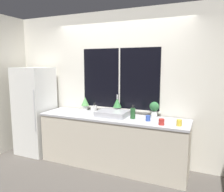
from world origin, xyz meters
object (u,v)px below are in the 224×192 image
at_px(soap_bottle, 95,110).
at_px(mug_blue, 148,118).
at_px(potted_plant_center, 117,104).
at_px(bottle_tall, 133,113).
at_px(potted_plant_left, 85,103).
at_px(mug_yellow, 179,123).
at_px(mug_red, 162,122).
at_px(sink, 113,113).
at_px(potted_plant_right, 154,108).
at_px(refrigerator, 35,111).
at_px(mug_white, 93,110).

bearing_deg(soap_bottle, mug_blue, -1.56).
bearing_deg(potted_plant_center, bottle_tall, -32.52).
height_order(potted_plant_left, mug_yellow, potted_plant_left).
relative_size(soap_bottle, mug_red, 2.37).
xyz_separation_m(sink, potted_plant_center, (-0.01, 0.22, 0.12)).
relative_size(potted_plant_right, bottle_tall, 1.17).
bearing_deg(mug_yellow, potted_plant_right, 140.53).
xyz_separation_m(soap_bottle, bottle_tall, (0.69, 0.02, 0.00)).
bearing_deg(sink, potted_plant_center, 91.56).
bearing_deg(sink, refrigerator, -177.63).
bearing_deg(potted_plant_right, mug_white, -174.34).
xyz_separation_m(potted_plant_left, mug_blue, (1.30, -0.28, -0.11)).
distance_m(potted_plant_right, mug_yellow, 0.59).
bearing_deg(soap_bottle, refrigerator, -178.81).
relative_size(refrigerator, mug_white, 18.97).
height_order(potted_plant_center, mug_blue, potted_plant_center).
relative_size(refrigerator, mug_blue, 19.41).
height_order(sink, soap_bottle, sink).
relative_size(sink, soap_bottle, 2.41).
height_order(potted_plant_right, soap_bottle, potted_plant_right).
bearing_deg(mug_white, potted_plant_center, 14.09).
xyz_separation_m(potted_plant_center, mug_red, (0.88, -0.42, -0.12)).
bearing_deg(soap_bottle, bottle_tall, 1.54).
relative_size(bottle_tall, mug_yellow, 2.43).
bearing_deg(potted_plant_left, potted_plant_center, 0.00).
xyz_separation_m(refrigerator, mug_red, (2.52, -0.14, 0.08)).
xyz_separation_m(potted_plant_center, bottle_tall, (0.37, -0.24, -0.08)).
xyz_separation_m(soap_bottle, mug_white, (-0.12, 0.15, -0.04)).
height_order(sink, potted_plant_center, sink).
xyz_separation_m(potted_plant_left, bottle_tall, (1.04, -0.24, -0.06)).
distance_m(sink, bottle_tall, 0.37).
relative_size(potted_plant_right, soap_bottle, 1.21).
bearing_deg(potted_plant_center, potted_plant_left, 180.00).
height_order(potted_plant_right, mug_white, potted_plant_right).
bearing_deg(mug_blue, mug_white, 170.80).
relative_size(bottle_tall, mug_white, 2.49).
bearing_deg(mug_red, sink, 166.54).
bearing_deg(potted_plant_right, bottle_tall, -140.96).
height_order(soap_bottle, mug_blue, soap_bottle).
height_order(sink, mug_red, sink).
bearing_deg(mug_white, soap_bottle, -51.77).
bearing_deg(sink, potted_plant_left, 162.02).
distance_m(potted_plant_right, mug_blue, 0.31).
relative_size(potted_plant_left, potted_plant_right, 0.99).
bearing_deg(refrigerator, bottle_tall, 1.31).
bearing_deg(bottle_tall, refrigerator, -178.69).
xyz_separation_m(refrigerator, mug_blue, (2.28, 0.00, 0.08)).
distance_m(sink, potted_plant_right, 0.71).
height_order(mug_yellow, mug_white, mug_yellow).
xyz_separation_m(potted_plant_right, mug_red, (0.21, -0.42, -0.11)).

